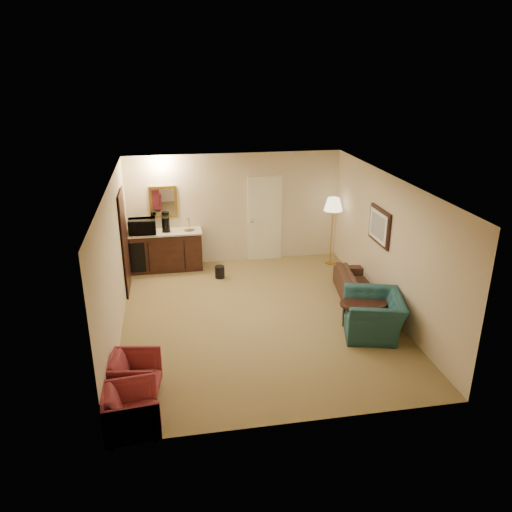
{
  "coord_description": "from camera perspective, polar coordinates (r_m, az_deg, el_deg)",
  "views": [
    {
      "loc": [
        -1.49,
        -8.24,
        4.49
      ],
      "look_at": [
        0.05,
        0.5,
        1.05
      ],
      "focal_mm": 35.0,
      "sensor_mm": 36.0,
      "label": 1
    }
  ],
  "objects": [
    {
      "name": "coffee_table",
      "position": [
        9.26,
        12.1,
        -6.6
      ],
      "size": [
        0.99,
        0.78,
        0.51
      ],
      "primitive_type": "cube",
      "rotation": [
        0.0,
        0.0,
        0.24
      ],
      "color": "black",
      "rests_on": "ground"
    },
    {
      "name": "wetbar_cabinet",
      "position": [
        11.68,
        -10.19,
        0.63
      ],
      "size": [
        1.64,
        0.58,
        0.92
      ],
      "primitive_type": "cube",
      "color": "#361B11",
      "rests_on": "ground"
    },
    {
      "name": "waste_bin",
      "position": [
        11.17,
        -4.17,
        -1.84
      ],
      "size": [
        0.27,
        0.27,
        0.27
      ],
      "primitive_type": "cylinder",
      "rotation": [
        0.0,
        0.0,
        -0.32
      ],
      "color": "black",
      "rests_on": "ground"
    },
    {
      "name": "rose_chair_near",
      "position": [
        7.52,
        -13.69,
        -12.97
      ],
      "size": [
        0.73,
        0.77,
        0.7
      ],
      "primitive_type": "imported",
      "rotation": [
        0.0,
        0.0,
        1.41
      ],
      "color": "maroon",
      "rests_on": "ground"
    },
    {
      "name": "sofa",
      "position": [
        10.22,
        11.8,
        -3.09
      ],
      "size": [
        0.83,
        1.96,
        0.74
      ],
      "primitive_type": "imported",
      "rotation": [
        0.0,
        0.0,
        1.42
      ],
      "color": "black",
      "rests_on": "ground"
    },
    {
      "name": "ground",
      "position": [
        9.5,
        0.21,
        -7.04
      ],
      "size": [
        6.0,
        6.0,
        0.0
      ],
      "primitive_type": "plane",
      "color": "olive",
      "rests_on": "ground"
    },
    {
      "name": "rose_chair_far",
      "position": [
        6.87,
        -14.03,
        -16.61
      ],
      "size": [
        0.71,
        0.75,
        0.72
      ],
      "primitive_type": "imported",
      "rotation": [
        0.0,
        0.0,
        1.66
      ],
      "color": "maroon",
      "rests_on": "ground"
    },
    {
      "name": "floor_lamp",
      "position": [
        11.85,
        8.66,
        2.82
      ],
      "size": [
        0.43,
        0.43,
        1.62
      ],
      "primitive_type": "cube",
      "rotation": [
        0.0,
        0.0,
        -0.01
      ],
      "color": "gold",
      "rests_on": "ground"
    },
    {
      "name": "teal_armchair",
      "position": [
        9.01,
        13.32,
        -5.86
      ],
      "size": [
        0.97,
        1.25,
        0.97
      ],
      "primitive_type": "imported",
      "rotation": [
        0.0,
        0.0,
        -1.82
      ],
      "color": "#1B4244",
      "rests_on": "ground"
    },
    {
      "name": "coffee_maker",
      "position": [
        11.47,
        -10.27,
        3.56
      ],
      "size": [
        0.22,
        0.22,
        0.33
      ],
      "primitive_type": "cylinder",
      "rotation": [
        0.0,
        0.0,
        0.28
      ],
      "color": "black",
      "rests_on": "wetbar_cabinet"
    },
    {
      "name": "room_walls",
      "position": [
        9.53,
        -1.18,
        4.24
      ],
      "size": [
        5.02,
        6.01,
        2.61
      ],
      "color": "beige",
      "rests_on": "ground"
    },
    {
      "name": "microwave",
      "position": [
        11.43,
        -12.9,
        3.49
      ],
      "size": [
        0.61,
        0.34,
        0.41
      ],
      "primitive_type": "imported",
      "rotation": [
        0.0,
        0.0,
        0.02
      ],
      "color": "black",
      "rests_on": "wetbar_cabinet"
    }
  ]
}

